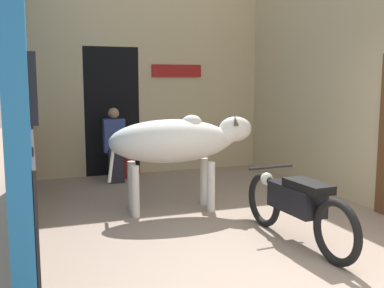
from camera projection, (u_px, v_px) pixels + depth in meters
ground_plane at (294, 277)px, 4.04m from camera, size 30.00×30.00×0.00m
wall_left_shopfront at (20, 65)px, 5.34m from camera, size 0.25×5.01×3.99m
wall_back_with_doorway at (135, 83)px, 8.61m from camera, size 4.35×0.93×3.99m
wall_right_with_door at (338, 66)px, 6.81m from camera, size 0.22×5.01×3.99m
cow at (177, 142)px, 5.99m from camera, size 1.99×0.74×1.30m
motorcycle_near at (296, 204)px, 4.82m from camera, size 0.58×1.93×0.76m
shopkeeper_seated at (115, 143)px, 7.80m from camera, size 0.36×0.33×1.29m
plastic_stool at (128, 164)px, 8.17m from camera, size 0.37×0.37×0.47m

